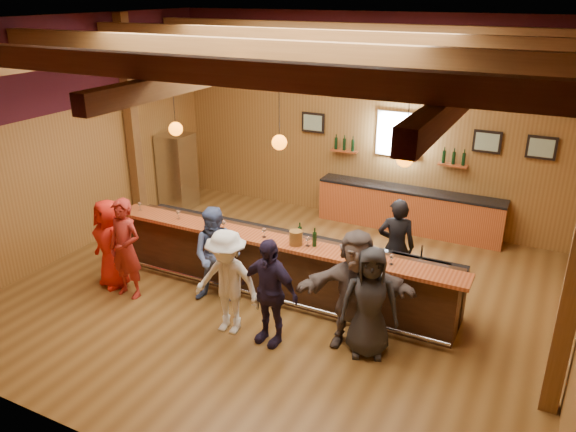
# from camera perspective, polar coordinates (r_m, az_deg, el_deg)

# --- Properties ---
(room) EXTENTS (9.04, 9.00, 4.52)m
(room) POSITION_cam_1_polar(r_m,az_deg,el_deg) (8.75, -0.73, 10.82)
(room) COLOR brown
(room) RESTS_ON ground
(bar_counter) EXTENTS (6.30, 1.07, 1.11)m
(bar_counter) POSITION_cam_1_polar(r_m,az_deg,el_deg) (9.72, -0.31, -4.84)
(bar_counter) COLOR black
(bar_counter) RESTS_ON ground
(back_bar_cabinet) EXTENTS (4.00, 0.52, 0.95)m
(back_bar_cabinet) POSITION_cam_1_polar(r_m,az_deg,el_deg) (12.43, 12.13, 0.64)
(back_bar_cabinet) COLOR #933D1A
(back_bar_cabinet) RESTS_ON ground
(window) EXTENTS (0.95, 0.09, 0.95)m
(window) POSITION_cam_1_polar(r_m,az_deg,el_deg) (12.27, 11.19, 8.15)
(window) COLOR silver
(window) RESTS_ON room
(framed_pictures) EXTENTS (5.35, 0.05, 0.45)m
(framed_pictures) POSITION_cam_1_polar(r_m,az_deg,el_deg) (12.06, 15.18, 7.80)
(framed_pictures) COLOR black
(framed_pictures) RESTS_ON room
(wine_shelves) EXTENTS (3.00, 0.18, 0.30)m
(wine_shelves) POSITION_cam_1_polar(r_m,az_deg,el_deg) (12.32, 10.96, 6.15)
(wine_shelves) COLOR #933D1A
(wine_shelves) RESTS_ON room
(pendant_lights) EXTENTS (4.24, 0.24, 1.37)m
(pendant_lights) POSITION_cam_1_polar(r_m,az_deg,el_deg) (8.82, -0.89, 7.54)
(pendant_lights) COLOR black
(pendant_lights) RESTS_ON room
(stainless_fridge) EXTENTS (0.70, 0.70, 1.80)m
(stainless_fridge) POSITION_cam_1_polar(r_m,az_deg,el_deg) (13.58, -11.17, 4.45)
(stainless_fridge) COLOR silver
(stainless_fridge) RESTS_ON ground
(customer_orange) EXTENTS (0.91, 0.75, 1.61)m
(customer_orange) POSITION_cam_1_polar(r_m,az_deg,el_deg) (10.26, -17.63, -2.68)
(customer_orange) COLOR red
(customer_orange) RESTS_ON ground
(customer_redvest) EXTENTS (0.65, 0.44, 1.76)m
(customer_redvest) POSITION_cam_1_polar(r_m,az_deg,el_deg) (9.81, -16.18, -3.21)
(customer_redvest) COLOR maroon
(customer_redvest) RESTS_ON ground
(customer_denim) EXTENTS (0.98, 0.88, 1.67)m
(customer_denim) POSITION_cam_1_polar(r_m,az_deg,el_deg) (9.36, -7.25, -4.00)
(customer_denim) COLOR #495D93
(customer_denim) RESTS_ON ground
(customer_white) EXTENTS (1.11, 0.66, 1.68)m
(customer_white) POSITION_cam_1_polar(r_m,az_deg,el_deg) (8.51, -6.18, -6.71)
(customer_white) COLOR silver
(customer_white) RESTS_ON ground
(customer_navy) EXTENTS (1.03, 0.54, 1.68)m
(customer_navy) POSITION_cam_1_polar(r_m,az_deg,el_deg) (8.24, -1.95, -7.67)
(customer_navy) COLOR #251D3A
(customer_navy) RESTS_ON ground
(customer_brown) EXTENTS (1.78, 1.13, 1.83)m
(customer_brown) POSITION_cam_1_polar(r_m,az_deg,el_deg) (8.18, 6.85, -7.43)
(customer_brown) COLOR #5C4E49
(customer_brown) RESTS_ON ground
(customer_dark) EXTENTS (0.96, 0.79, 1.68)m
(customer_dark) POSITION_cam_1_polar(r_m,az_deg,el_deg) (8.05, 8.30, -8.66)
(customer_dark) COLOR #242426
(customer_dark) RESTS_ON ground
(bartender) EXTENTS (0.72, 0.57, 1.73)m
(bartender) POSITION_cam_1_polar(r_m,az_deg,el_deg) (9.69, 10.91, -3.09)
(bartender) COLOR black
(bartender) RESTS_ON ground
(ice_bucket) EXTENTS (0.22, 0.22, 0.24)m
(ice_bucket) POSITION_cam_1_polar(r_m,az_deg,el_deg) (8.98, 0.81, -2.22)
(ice_bucket) COLOR olive
(ice_bucket) RESTS_ON bar_counter
(bottle_a) EXTENTS (0.07, 0.07, 0.31)m
(bottle_a) POSITION_cam_1_polar(r_m,az_deg,el_deg) (9.13, 1.20, -1.77)
(bottle_a) COLOR black
(bottle_a) RESTS_ON bar_counter
(bottle_b) EXTENTS (0.07, 0.07, 0.31)m
(bottle_b) POSITION_cam_1_polar(r_m,az_deg,el_deg) (8.93, 2.71, -2.36)
(bottle_b) COLOR black
(bottle_b) RESTS_ON bar_counter
(glass_a) EXTENTS (0.07, 0.07, 0.17)m
(glass_a) POSITION_cam_1_polar(r_m,az_deg,el_deg) (10.71, -14.83, 1.15)
(glass_a) COLOR silver
(glass_a) RESTS_ON bar_counter
(glass_b) EXTENTS (0.07, 0.07, 0.17)m
(glass_b) POSITION_cam_1_polar(r_m,az_deg,el_deg) (10.16, -11.11, 0.34)
(glass_b) COLOR silver
(glass_b) RESTS_ON bar_counter
(glass_c) EXTENTS (0.08, 0.08, 0.19)m
(glass_c) POSITION_cam_1_polar(r_m,az_deg,el_deg) (9.76, -8.23, -0.28)
(glass_c) COLOR silver
(glass_c) RESTS_ON bar_counter
(glass_d) EXTENTS (0.08, 0.08, 0.19)m
(glass_d) POSITION_cam_1_polar(r_m,az_deg,el_deg) (9.55, -6.57, -0.72)
(glass_d) COLOR silver
(glass_d) RESTS_ON bar_counter
(glass_e) EXTENTS (0.08, 0.08, 0.17)m
(glass_e) POSITION_cam_1_polar(r_m,az_deg,el_deg) (9.24, -2.45, -1.48)
(glass_e) COLOR silver
(glass_e) RESTS_ON bar_counter
(glass_f) EXTENTS (0.08, 0.08, 0.17)m
(glass_f) POSITION_cam_1_polar(r_m,az_deg,el_deg) (8.93, 2.02, -2.36)
(glass_f) COLOR silver
(glass_f) RESTS_ON bar_counter
(glass_g) EXTENTS (0.08, 0.08, 0.17)m
(glass_g) POSITION_cam_1_polar(r_m,az_deg,el_deg) (8.70, 7.60, -3.23)
(glass_g) COLOR silver
(glass_g) RESTS_ON bar_counter
(glass_h) EXTENTS (0.08, 0.08, 0.17)m
(glass_h) POSITION_cam_1_polar(r_m,az_deg,el_deg) (8.48, 10.49, -4.12)
(glass_h) COLOR silver
(glass_h) RESTS_ON bar_counter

